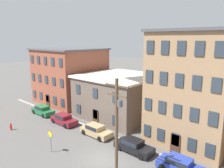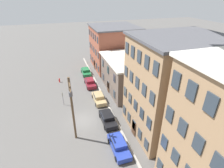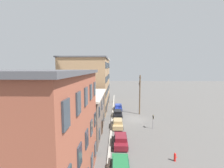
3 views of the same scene
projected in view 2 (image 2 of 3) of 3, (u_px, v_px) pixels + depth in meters
The scene contains 13 objects.
ground_plane at pixel (85, 120), 27.21m from camera, with size 200.00×200.00×0.00m, color #565451.
kerb_strip at pixel (112, 114), 28.37m from camera, with size 56.00×0.36×0.16m, color #9E998E.
apartment_corner at pixel (114, 47), 44.27m from camera, with size 11.84×10.87×10.44m.
apartment_midblock at pixel (134, 73), 34.75m from camera, with size 11.72×11.33×6.56m.
apartment_far at pixel (174, 87), 22.76m from camera, with size 9.39×11.04×13.26m.
car_green at pixel (86, 71), 41.85m from camera, with size 4.40×1.92×1.43m.
car_maroon at pixel (90, 82), 36.76m from camera, with size 4.40×1.92×1.43m.
car_tan at pixel (99, 98), 31.49m from camera, with size 4.40×1.92×1.43m.
car_black at pixel (108, 118), 26.39m from camera, with size 4.40×1.92×1.43m.
car_blue at pixel (119, 145), 21.71m from camera, with size 4.40×1.92×1.43m.
caution_sign at pixel (63, 96), 29.92m from camera, with size 0.95×0.08×2.61m.
utility_pole at pixel (72, 107), 21.42m from camera, with size 2.40×0.44×9.13m.
fire_hydrant at pixel (59, 80), 38.27m from camera, with size 0.24×0.34×0.96m.
Camera 2 is at (21.73, -2.45, 17.62)m, focal length 28.00 mm.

